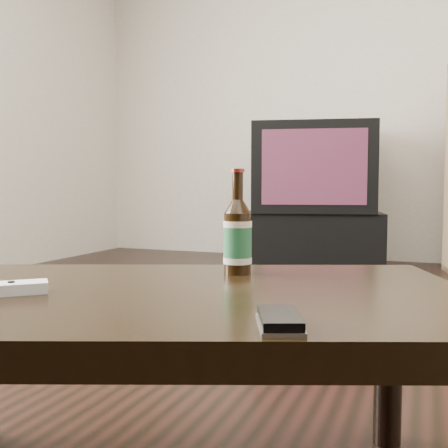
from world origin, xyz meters
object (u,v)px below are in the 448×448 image
(phone, at_px, (280,321))
(coffee_table, at_px, (173,319))
(tv, at_px, (313,168))
(beer_bottle, at_px, (238,237))
(tv_stand, at_px, (312,239))

(phone, bearing_deg, coffee_table, 123.25)
(tv, bearing_deg, phone, -91.52)
(beer_bottle, xyz_separation_m, phone, (0.19, -0.37, -0.07))
(coffee_table, relative_size, beer_bottle, 5.46)
(coffee_table, bearing_deg, tv_stand, 97.11)
(tv_stand, bearing_deg, tv, -90.00)
(phone, bearing_deg, beer_bottle, 95.53)
(tv, relative_size, coffee_table, 0.79)
(tv, bearing_deg, beer_bottle, -93.98)
(tv, relative_size, beer_bottle, 4.32)
(tv, height_order, coffee_table, tv)
(beer_bottle, bearing_deg, tv_stand, 98.54)
(tv_stand, bearing_deg, phone, -91.52)
(tv, bearing_deg, coffee_table, -95.41)
(tv_stand, xyz_separation_m, tv, (0.00, -0.00, 0.51))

